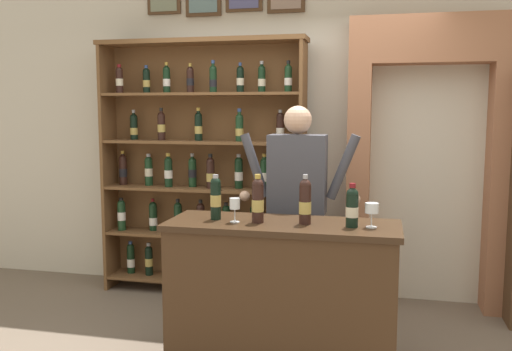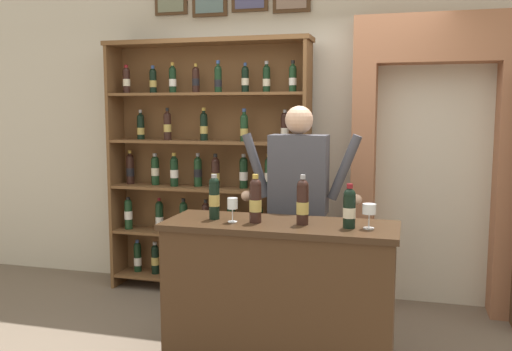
# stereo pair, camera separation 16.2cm
# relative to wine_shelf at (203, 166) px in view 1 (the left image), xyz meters

# --- Properties ---
(back_wall) EXTENTS (12.00, 0.19, 3.52)m
(back_wall) POSITION_rel_wine_shelf_xyz_m (0.78, 0.31, 0.59)
(back_wall) COLOR beige
(back_wall) RESTS_ON ground
(wine_shelf) EXTENTS (1.89, 0.32, 2.30)m
(wine_shelf) POSITION_rel_wine_shelf_xyz_m (0.00, 0.00, 0.00)
(wine_shelf) COLOR brown
(wine_shelf) RESTS_ON ground
(archway_doorway) EXTENTS (1.33, 0.45, 2.45)m
(archway_doorway) POSITION_rel_wine_shelf_xyz_m (1.95, 0.17, 0.22)
(archway_doorway) COLOR #9E6647
(archway_doorway) RESTS_ON ground
(tasting_counter) EXTENTS (1.51, 0.56, 0.96)m
(tasting_counter) POSITION_rel_wine_shelf_xyz_m (0.96, -1.28, -0.70)
(tasting_counter) COLOR #422B19
(tasting_counter) RESTS_ON ground
(shopkeeper) EXTENTS (0.92, 0.22, 1.72)m
(shopkeeper) POSITION_rel_wine_shelf_xyz_m (0.97, -0.69, -0.11)
(shopkeeper) COLOR #2D3347
(shopkeeper) RESTS_ON ground
(tasting_bottle_rosso) EXTENTS (0.07, 0.07, 0.30)m
(tasting_bottle_rosso) POSITION_rel_wine_shelf_xyz_m (0.51, -1.27, -0.07)
(tasting_bottle_rosso) COLOR black
(tasting_bottle_rosso) RESTS_ON tasting_counter
(tasting_bottle_grappa) EXTENTS (0.08, 0.08, 0.31)m
(tasting_bottle_grappa) POSITION_rel_wine_shelf_xyz_m (0.81, -1.32, -0.07)
(tasting_bottle_grappa) COLOR black
(tasting_bottle_grappa) RESTS_ON tasting_counter
(tasting_bottle_riserva) EXTENTS (0.08, 0.08, 0.32)m
(tasting_bottle_riserva) POSITION_rel_wine_shelf_xyz_m (1.11, -1.29, -0.07)
(tasting_bottle_riserva) COLOR black
(tasting_bottle_riserva) RESTS_ON tasting_counter
(tasting_bottle_chianti) EXTENTS (0.08, 0.08, 0.28)m
(tasting_bottle_chianti) POSITION_rel_wine_shelf_xyz_m (1.41, -1.32, -0.09)
(tasting_bottle_chianti) COLOR black
(tasting_bottle_chianti) RESTS_ON tasting_counter
(wine_glass_right) EXTENTS (0.07, 0.07, 0.16)m
(wine_glass_right) POSITION_rel_wine_shelf_xyz_m (0.66, -1.34, -0.10)
(wine_glass_right) COLOR silver
(wine_glass_right) RESTS_ON tasting_counter
(wine_glass_spare) EXTENTS (0.08, 0.08, 0.15)m
(wine_glass_spare) POSITION_rel_wine_shelf_xyz_m (1.53, -1.30, -0.10)
(wine_glass_spare) COLOR silver
(wine_glass_spare) RESTS_ON tasting_counter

